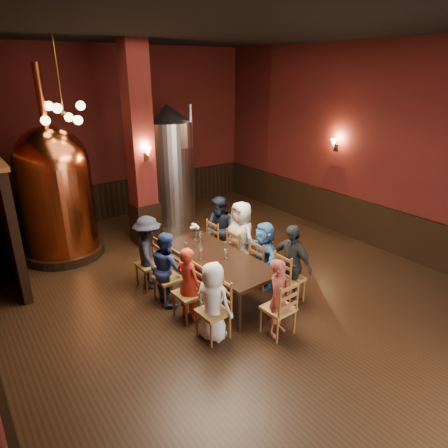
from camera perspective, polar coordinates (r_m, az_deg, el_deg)
room at (r=6.94m, az=0.13°, el=7.49°), size 10.00×10.02×4.50m
wainscot_right at (r=10.20m, az=18.46°, el=0.66°), size 0.08×9.90×1.00m
wainscot_back at (r=11.65m, az=-14.36°, el=3.64°), size 7.90×0.08×1.00m
column at (r=9.18m, az=-11.92°, el=10.47°), size 0.58×0.58×4.50m
partition at (r=9.10m, az=-29.28°, el=1.20°), size 0.22×3.50×2.40m
pendant_cluster at (r=8.67m, az=-21.97°, el=14.50°), size 0.90×0.90×1.70m
sconce_wall at (r=10.18m, az=15.74°, el=10.89°), size 0.20×0.20×0.36m
sconce_column at (r=8.92m, az=-11.08°, el=9.89°), size 0.20×0.20×0.36m
dining_table at (r=7.24m, az=-0.98°, el=-5.10°), size 1.11×2.44×0.75m
chair_0 at (r=6.22m, az=-1.58°, el=-12.38°), size 0.48×0.48×0.92m
person_0 at (r=6.12m, az=-1.59°, el=-11.01°), size 0.59×0.72×1.27m
chair_1 at (r=6.68m, az=-5.09°, el=-9.84°), size 0.48×0.48×0.92m
person_1 at (r=6.59m, az=-5.14°, el=-8.48°), size 0.43×0.54×1.29m
chair_2 at (r=7.18m, az=-8.04°, el=-7.64°), size 0.48×0.48×0.92m
person_2 at (r=7.08m, az=-8.12°, el=-6.20°), size 0.40×0.68×1.33m
chair_3 at (r=7.70m, az=-10.61°, el=-5.69°), size 0.48×0.48×0.92m
person_3 at (r=7.59m, az=-10.74°, el=-4.01°), size 0.76×1.03×1.42m
chair_4 at (r=7.21m, az=9.37°, el=-7.56°), size 0.48×0.48×0.92m
person_4 at (r=7.09m, az=9.50°, el=-5.63°), size 0.45×0.89×1.46m
chair_5 at (r=7.62m, az=5.66°, el=-5.71°), size 0.48×0.48×0.92m
person_5 at (r=7.53m, az=5.71°, el=-4.41°), size 0.65×1.26×1.30m
chair_6 at (r=8.05m, az=2.40°, el=-4.06°), size 0.48×0.48×0.92m
person_6 at (r=7.93m, az=2.44°, el=-2.08°), size 0.49×0.75×1.52m
chair_7 at (r=8.52m, az=-0.54°, el=-2.55°), size 0.48×0.48×0.92m
person_7 at (r=8.42m, az=-0.54°, el=-0.91°), size 0.49×0.76×1.45m
chair_8 at (r=6.35m, az=7.77°, el=-11.79°), size 0.48×0.48×0.92m
person_8 at (r=6.26m, az=7.85°, el=-10.41°), size 0.54×0.44×1.28m
copper_kettle at (r=9.22m, az=-22.90°, el=4.27°), size 1.99×1.99×4.03m
steel_vessel at (r=10.71m, az=-7.76°, el=8.38°), size 1.39×1.39×3.09m
rose_vase at (r=7.93m, az=-4.16°, el=-0.63°), size 0.18×0.18×0.31m
wine_glass_0 at (r=7.86m, az=-3.40°, el=-1.73°), size 0.07×0.07×0.17m
wine_glass_1 at (r=7.41m, az=-5.46°, el=-3.30°), size 0.07×0.07×0.17m
wine_glass_2 at (r=7.11m, az=0.23°, el=-4.30°), size 0.07×0.07×0.17m
wine_glass_3 at (r=7.74m, az=-3.39°, el=-2.13°), size 0.07×0.07×0.17m
wine_glass_4 at (r=7.56m, az=-3.95°, el=-2.73°), size 0.07×0.07×0.17m
wine_glass_5 at (r=7.11m, az=-3.20°, el=-4.34°), size 0.07×0.07×0.17m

